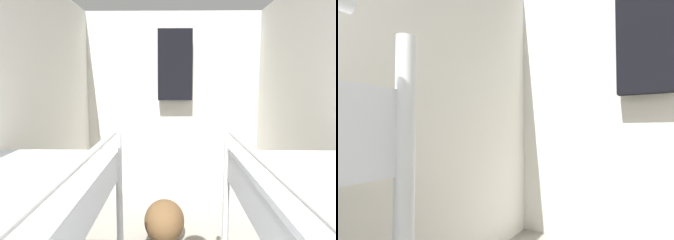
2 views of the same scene
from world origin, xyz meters
The scene contains 2 objects.
wall_back centered at (0.00, 4.57, 1.24)m, with size 2.40×0.06×2.48m.
hanging_coat centered at (0.03, 4.42, 1.78)m, with size 0.44×0.12×0.90m.
Camera 2 is at (0.13, 2.05, 1.04)m, focal length 28.00 mm.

